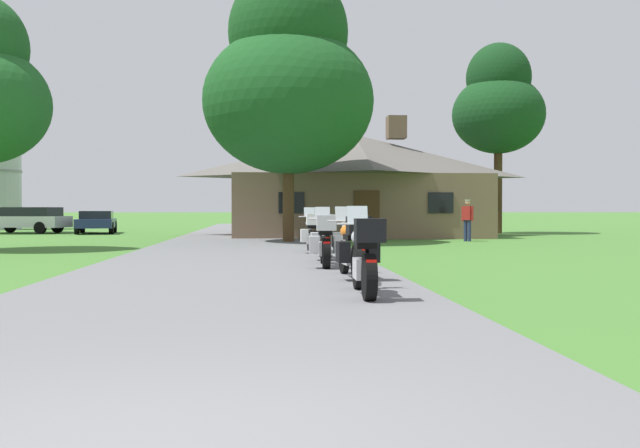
{
  "coord_description": "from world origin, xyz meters",
  "views": [
    {
      "loc": [
        0.66,
        -3.74,
        1.31
      ],
      "look_at": [
        2.29,
        17.58,
        0.86
      ],
      "focal_mm": 40.78,
      "sensor_mm": 36.0,
      "label": 1
    }
  ],
  "objects_px": {
    "tree_by_lodge_front": "(288,81)",
    "bystander_red_shirt_near_lodge": "(467,218)",
    "tree_right_of_lodge": "(498,104)",
    "parked_navy_sedan_far_left": "(96,221)",
    "motorcycle_red_third_in_row": "(325,241)",
    "parked_white_suv_far_left": "(26,219)",
    "motorcycle_silver_farthest_in_row": "(312,233)",
    "motorcycle_orange_second_in_row": "(353,248)",
    "motorcycle_orange_fourth_in_row": "(324,237)",
    "motorcycle_silver_nearest_to_camera": "(364,257)"
  },
  "relations": [
    {
      "from": "bystander_red_shirt_near_lodge",
      "to": "tree_right_of_lodge",
      "type": "height_order",
      "value": "tree_right_of_lodge"
    },
    {
      "from": "motorcycle_silver_farthest_in_row",
      "to": "bystander_red_shirt_near_lodge",
      "type": "height_order",
      "value": "bystander_red_shirt_near_lodge"
    },
    {
      "from": "motorcycle_orange_second_in_row",
      "to": "parked_white_suv_far_left",
      "type": "bearing_deg",
      "value": 114.3
    },
    {
      "from": "motorcycle_red_third_in_row",
      "to": "parked_navy_sedan_far_left",
      "type": "height_order",
      "value": "motorcycle_red_third_in_row"
    },
    {
      "from": "motorcycle_silver_nearest_to_camera",
      "to": "parked_white_suv_far_left",
      "type": "distance_m",
      "value": 33.1
    },
    {
      "from": "motorcycle_silver_nearest_to_camera",
      "to": "parked_white_suv_far_left",
      "type": "bearing_deg",
      "value": 116.59
    },
    {
      "from": "parked_white_suv_far_left",
      "to": "parked_navy_sedan_far_left",
      "type": "bearing_deg",
      "value": -86.98
    },
    {
      "from": "parked_white_suv_far_left",
      "to": "motorcycle_red_third_in_row",
      "type": "bearing_deg",
      "value": -135.33
    },
    {
      "from": "motorcycle_red_third_in_row",
      "to": "tree_right_of_lodge",
      "type": "bearing_deg",
      "value": 65.35
    },
    {
      "from": "motorcycle_silver_nearest_to_camera",
      "to": "tree_by_lodge_front",
      "type": "xyz_separation_m",
      "value": [
        -0.52,
        17.38,
        5.57
      ]
    },
    {
      "from": "motorcycle_orange_fourth_in_row",
      "to": "tree_by_lodge_front",
      "type": "bearing_deg",
      "value": 93.03
    },
    {
      "from": "motorcycle_orange_fourth_in_row",
      "to": "tree_right_of_lodge",
      "type": "height_order",
      "value": "tree_right_of_lodge"
    },
    {
      "from": "bystander_red_shirt_near_lodge",
      "to": "tree_right_of_lodge",
      "type": "bearing_deg",
      "value": 113.96
    },
    {
      "from": "tree_by_lodge_front",
      "to": "tree_right_of_lodge",
      "type": "height_order",
      "value": "tree_by_lodge_front"
    },
    {
      "from": "motorcycle_red_third_in_row",
      "to": "bystander_red_shirt_near_lodge",
      "type": "height_order",
      "value": "bystander_red_shirt_near_lodge"
    },
    {
      "from": "bystander_red_shirt_near_lodge",
      "to": "tree_by_lodge_front",
      "type": "distance_m",
      "value": 9.01
    },
    {
      "from": "motorcycle_silver_nearest_to_camera",
      "to": "motorcycle_silver_farthest_in_row",
      "type": "xyz_separation_m",
      "value": [
        -0.06,
        10.46,
        -0.01
      ]
    },
    {
      "from": "tree_by_lodge_front",
      "to": "motorcycle_orange_fourth_in_row",
      "type": "bearing_deg",
      "value": -86.66
    },
    {
      "from": "tree_by_lodge_front",
      "to": "parked_navy_sedan_far_left",
      "type": "relative_size",
      "value": 2.37
    },
    {
      "from": "motorcycle_silver_farthest_in_row",
      "to": "tree_by_lodge_front",
      "type": "bearing_deg",
      "value": 92.57
    },
    {
      "from": "bystander_red_shirt_near_lodge",
      "to": "tree_by_lodge_front",
      "type": "bearing_deg",
      "value": -122.98
    },
    {
      "from": "tree_by_lodge_front",
      "to": "parked_white_suv_far_left",
      "type": "relative_size",
      "value": 2.13
    },
    {
      "from": "tree_right_of_lodge",
      "to": "bystander_red_shirt_near_lodge",
      "type": "bearing_deg",
      "value": -115.13
    },
    {
      "from": "motorcycle_orange_second_in_row",
      "to": "motorcycle_red_third_in_row",
      "type": "height_order",
      "value": "same"
    },
    {
      "from": "motorcycle_orange_fourth_in_row",
      "to": "motorcycle_silver_farthest_in_row",
      "type": "xyz_separation_m",
      "value": [
        -0.11,
        2.85,
        0.0
      ]
    },
    {
      "from": "motorcycle_silver_farthest_in_row",
      "to": "parked_navy_sedan_far_left",
      "type": "bearing_deg",
      "value": 117.76
    },
    {
      "from": "tree_by_lodge_front",
      "to": "parked_navy_sedan_far_left",
      "type": "xyz_separation_m",
      "value": [
        -9.83,
        11.66,
        -5.55
      ]
    },
    {
      "from": "motorcycle_silver_farthest_in_row",
      "to": "tree_right_of_lodge",
      "type": "height_order",
      "value": "tree_right_of_lodge"
    },
    {
      "from": "motorcycle_orange_fourth_in_row",
      "to": "tree_right_of_lodge",
      "type": "relative_size",
      "value": 0.21
    },
    {
      "from": "tree_by_lodge_front",
      "to": "bystander_red_shirt_near_lodge",
      "type": "bearing_deg",
      "value": 7.92
    },
    {
      "from": "motorcycle_silver_nearest_to_camera",
      "to": "motorcycle_orange_fourth_in_row",
      "type": "bearing_deg",
      "value": 90.68
    },
    {
      "from": "motorcycle_silver_farthest_in_row",
      "to": "tree_by_lodge_front",
      "type": "height_order",
      "value": "tree_by_lodge_front"
    },
    {
      "from": "motorcycle_orange_fourth_in_row",
      "to": "motorcycle_silver_farthest_in_row",
      "type": "relative_size",
      "value": 1.0
    },
    {
      "from": "bystander_red_shirt_near_lodge",
      "to": "tree_by_lodge_front",
      "type": "relative_size",
      "value": 0.16
    },
    {
      "from": "motorcycle_silver_farthest_in_row",
      "to": "tree_by_lodge_front",
      "type": "relative_size",
      "value": 0.2
    },
    {
      "from": "tree_by_lodge_front",
      "to": "motorcycle_orange_second_in_row",
      "type": "bearing_deg",
      "value": -87.35
    },
    {
      "from": "tree_right_of_lodge",
      "to": "parked_navy_sedan_far_left",
      "type": "height_order",
      "value": "tree_right_of_lodge"
    },
    {
      "from": "motorcycle_silver_farthest_in_row",
      "to": "bystander_red_shirt_near_lodge",
      "type": "distance_m",
      "value": 10.46
    },
    {
      "from": "motorcycle_red_third_in_row",
      "to": "tree_right_of_lodge",
      "type": "height_order",
      "value": "tree_right_of_lodge"
    },
    {
      "from": "motorcycle_orange_fourth_in_row",
      "to": "motorcycle_orange_second_in_row",
      "type": "bearing_deg",
      "value": -89.02
    },
    {
      "from": "motorcycle_orange_second_in_row",
      "to": "tree_by_lodge_front",
      "type": "bearing_deg",
      "value": 89.02
    },
    {
      "from": "parked_white_suv_far_left",
      "to": "motorcycle_silver_farthest_in_row",
      "type": "bearing_deg",
      "value": -129.0
    },
    {
      "from": "motorcycle_silver_nearest_to_camera",
      "to": "motorcycle_orange_fourth_in_row",
      "type": "height_order",
      "value": "same"
    },
    {
      "from": "motorcycle_red_third_in_row",
      "to": "parked_white_suv_far_left",
      "type": "xyz_separation_m",
      "value": [
        -14.14,
        24.62,
        0.17
      ]
    },
    {
      "from": "bystander_red_shirt_near_lodge",
      "to": "parked_white_suv_far_left",
      "type": "relative_size",
      "value": 0.34
    },
    {
      "from": "motorcycle_orange_second_in_row",
      "to": "bystander_red_shirt_near_lodge",
      "type": "relative_size",
      "value": 1.24
    },
    {
      "from": "motorcycle_red_third_in_row",
      "to": "tree_by_lodge_front",
      "type": "height_order",
      "value": "tree_by_lodge_front"
    },
    {
      "from": "motorcycle_red_third_in_row",
      "to": "bystander_red_shirt_near_lodge",
      "type": "relative_size",
      "value": 1.24
    },
    {
      "from": "tree_by_lodge_front",
      "to": "motorcycle_silver_farthest_in_row",
      "type": "bearing_deg",
      "value": -86.22
    },
    {
      "from": "bystander_red_shirt_near_lodge",
      "to": "parked_white_suv_far_left",
      "type": "distance_m",
      "value": 23.93
    }
  ]
}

